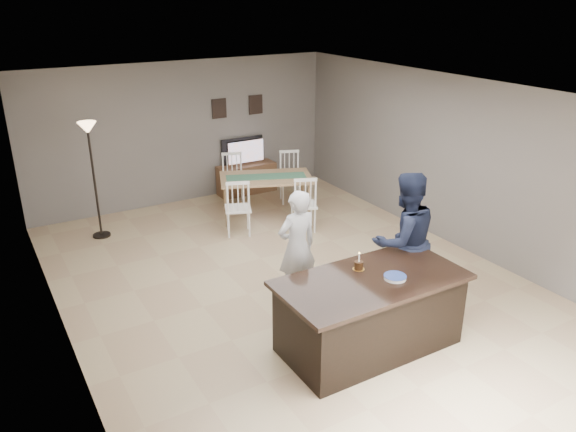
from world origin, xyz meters
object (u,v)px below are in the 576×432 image
television (244,151)px  man (404,241)px  kitchen_island (370,312)px  plate_stack (395,277)px  floor_lamp (90,149)px  birthday_cake (359,265)px  woman (297,247)px  dining_table (266,184)px  tv_console (247,179)px

television → man: (-0.25, -5.09, 0.05)m
kitchen_island → man: 1.19m
kitchen_island → television: bearing=78.0°
kitchen_island → man: (0.95, 0.55, 0.46)m
plate_stack → floor_lamp: 5.45m
man → birthday_cake: size_ratio=8.54×
television → woman: bearing=72.4°
woman → birthday_cake: 1.12m
man → television: bearing=-85.2°
birthday_cake → man: bearing=17.6°
floor_lamp → dining_table: bearing=-12.5°
plate_stack → dining_table: bearing=80.8°
tv_console → man: 5.06m
tv_console → birthday_cake: (-1.20, -5.32, 0.65)m
floor_lamp → man: bearing=-56.1°
television → birthday_cake: (-1.20, -5.39, 0.09)m
woman → dining_table: (1.08, 2.85, -0.14)m
kitchen_island → birthday_cake: 0.56m
man → plate_stack: man is taller
birthday_cake → kitchen_island: bearing=-90.6°
man → dining_table: bearing=-81.9°
kitchen_island → plate_stack: (0.21, -0.14, 0.47)m
floor_lamp → plate_stack: bearing=-66.7°
woman → floor_lamp: floor_lamp is taller
tv_console → woman: bearing=-107.8°
tv_console → plate_stack: plate_stack is taller
tv_console → dining_table: size_ratio=0.52×
tv_console → dining_table: 1.44m
dining_table → television: bearing=100.9°
tv_console → floor_lamp: 3.44m
television → dining_table: size_ratio=0.40×
man → woman: bearing=-28.0°
man → birthday_cake: man is taller
birthday_cake → dining_table: 4.07m
television → dining_table: television is taller
birthday_cake → dining_table: size_ratio=0.09×
tv_console → television: 0.57m
birthday_cake → plate_stack: 0.45m
dining_table → floor_lamp: bearing=-170.6°
dining_table → floor_lamp: 3.05m
television → dining_table: bearing=79.0°
man → plate_stack: (-0.74, -0.69, 0.00)m
woman → plate_stack: (0.37, -1.49, 0.14)m
tv_console → floor_lamp: (-3.13, -0.74, 1.22)m
tv_console → man: (-0.25, -5.02, 0.62)m
woman → floor_lamp: (-1.77, 3.49, 0.74)m
dining_table → floor_lamp: size_ratio=1.16×
woman → dining_table: 3.06m
kitchen_island → tv_console: size_ratio=1.79×
television → floor_lamp: bearing=14.5°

